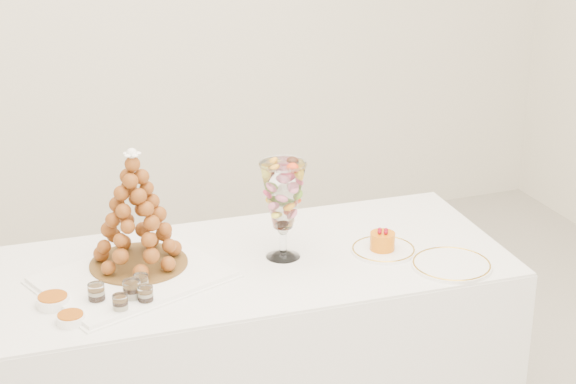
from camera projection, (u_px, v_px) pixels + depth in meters
name	position (u px, v px, depth m)	size (l,w,h in m)	color
buffet_table	(229.00, 358.00, 3.33)	(1.93, 0.84, 0.72)	white
lace_tray	(133.00, 277.00, 3.09)	(0.55, 0.41, 0.02)	white
macaron_vase	(283.00, 197.00, 3.17)	(0.15, 0.15, 0.33)	white
cake_plate	(383.00, 250.00, 3.29)	(0.22, 0.22, 0.01)	white
spare_plate	(451.00, 265.00, 3.18)	(0.27, 0.27, 0.01)	white
verrine_a	(97.00, 295.00, 2.92)	(0.05, 0.05, 0.07)	white
verrine_b	(132.00, 292.00, 2.93)	(0.06, 0.06, 0.07)	white
verrine_c	(141.00, 284.00, 2.99)	(0.05, 0.05, 0.06)	white
verrine_d	(120.00, 305.00, 2.87)	(0.05, 0.05, 0.06)	white
verrine_e	(146.00, 296.00, 2.92)	(0.05, 0.05, 0.06)	white
ramekin_back	(53.00, 301.00, 2.92)	(0.10, 0.10, 0.03)	white
ramekin_front	(71.00, 319.00, 2.83)	(0.09, 0.09, 0.03)	white
croquembouche	(135.00, 209.00, 3.08)	(0.32, 0.32, 0.40)	brown
mousse_cake	(382.00, 241.00, 3.27)	(0.09, 0.09, 0.07)	orange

